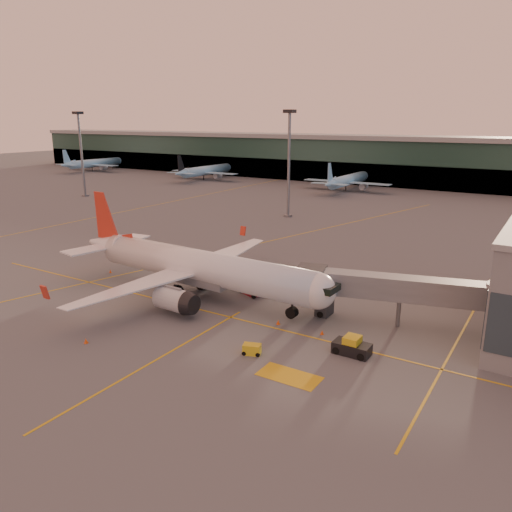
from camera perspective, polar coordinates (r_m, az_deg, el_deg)
The scene contains 16 objects.
ground at distance 61.07m, azimuth -9.51°, elevation -7.49°, with size 600.00×600.00×0.00m, color #4C4F54.
taxi_markings at distance 100.16m, azimuth 4.19°, elevation 1.79°, with size 100.12×173.00×0.01m.
terminal at distance 187.99m, azimuth 20.56°, elevation 9.97°, with size 400.00×20.00×17.60m.
mast_west_far at distance 164.85m, azimuth -19.37°, elevation 11.57°, with size 2.40×2.40×25.60m.
mast_west_near at distance 122.59m, azimuth 3.79°, elevation 11.34°, with size 2.40×2.40×25.60m.
distant_aircraft_row at distance 185.64m, azimuth 2.12°, elevation 8.15°, with size 225.00×34.00×13.00m.
main_airplane at distance 68.10m, azimuth -7.02°, elevation -1.22°, with size 42.62×38.35×12.87m.
jet_bridge at distance 60.11m, azimuth 17.58°, elevation -3.94°, with size 25.39×9.30×6.22m.
catering_truck at distance 68.97m, azimuth -0.43°, elevation -2.62°, with size 5.42×3.85×3.86m.
gpu_cart at distance 52.45m, azimuth -0.48°, elevation -10.63°, with size 2.12×1.66×1.09m.
pushback_tug at distance 53.30m, azimuth 10.89°, elevation -10.17°, with size 3.82×2.11×1.96m.
cone_nose at distance 57.49m, azimuth 7.56°, elevation -8.65°, with size 0.40×0.40×0.51m.
cone_tail at distance 82.19m, azimuth -16.30°, elevation -1.68°, with size 0.41×0.41×0.52m.
cone_wing_right at distance 57.93m, azimuth -18.86°, elevation -9.16°, with size 0.46×0.46×0.58m.
cone_wing_left at distance 83.34m, azimuth -0.62°, elevation -0.79°, with size 0.46×0.46×0.59m.
cone_fwd at distance 59.68m, azimuth 2.55°, elevation -7.56°, with size 0.45×0.45×0.57m.
Camera 1 is at (37.81, -41.75, 23.59)m, focal length 35.00 mm.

